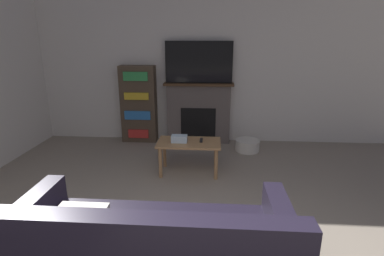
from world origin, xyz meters
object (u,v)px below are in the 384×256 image
object	(u,v)px
couch	(151,254)
coffee_table	(189,147)
storage_basket	(247,145)
tv	(199,62)
bookshelf	(139,104)
fireplace	(199,113)

from	to	relation	value
couch	coffee_table	distance (m)	2.09
couch	coffee_table	size ratio (longest dim) A/B	2.39
coffee_table	storage_basket	world-z (taller)	coffee_table
coffee_table	tv	bearing A→B (deg)	87.22
storage_basket	bookshelf	bearing A→B (deg)	168.23
couch	tv	bearing A→B (deg)	86.77
storage_basket	coffee_table	bearing A→B (deg)	-134.73
storage_basket	couch	bearing A→B (deg)	-109.36
tv	storage_basket	xyz separation A→B (m)	(0.87, -0.41, -1.37)
tv	coffee_table	world-z (taller)	tv
couch	storage_basket	world-z (taller)	couch
fireplace	tv	world-z (taller)	tv
tv	storage_basket	bearing A→B (deg)	-25.42
couch	coffee_table	world-z (taller)	couch
bookshelf	storage_basket	xyz separation A→B (m)	(1.98, -0.41, -0.61)
tv	couch	distance (m)	3.64
fireplace	storage_basket	world-z (taller)	fireplace
coffee_table	fireplace	bearing A→B (deg)	87.26
fireplace	couch	distance (m)	3.48
coffee_table	storage_basket	xyz separation A→B (m)	(0.94, 0.95, -0.30)
tv	fireplace	bearing A→B (deg)	90.00
fireplace	couch	size ratio (longest dim) A/B	0.59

